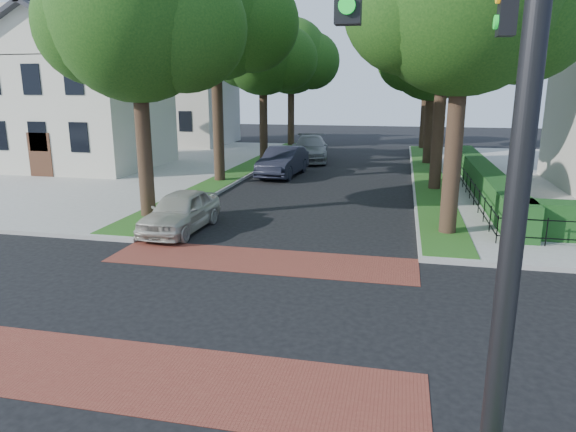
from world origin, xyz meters
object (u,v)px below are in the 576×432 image
Objects in this scene: parked_car_front at (181,211)px; parked_car_middle at (283,162)px; traffic_signal at (502,105)px; parked_car_rear at (310,149)px.

parked_car_front is 0.82× the size of parked_car_middle.
traffic_signal is at bearing -48.85° from parked_car_front.
traffic_signal reaches higher than parked_car_rear.
parked_car_middle is (-7.60, 22.27, -3.87)m from traffic_signal.
parked_car_front is 12.16m from parked_car_middle.
traffic_signal is at bearing -83.58° from parked_car_rear.
parked_car_front is 0.71× the size of parked_car_rear.
traffic_signal is at bearing -66.84° from parked_car_middle.
parked_car_front is at bearing -101.59° from parked_car_rear.
parked_car_front is 18.68m from parked_car_rear.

